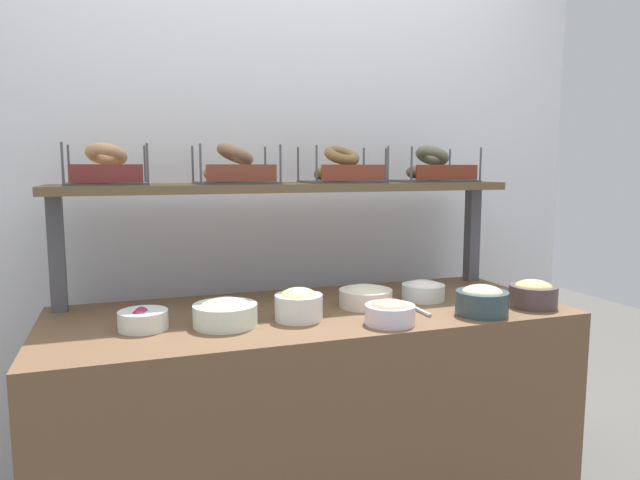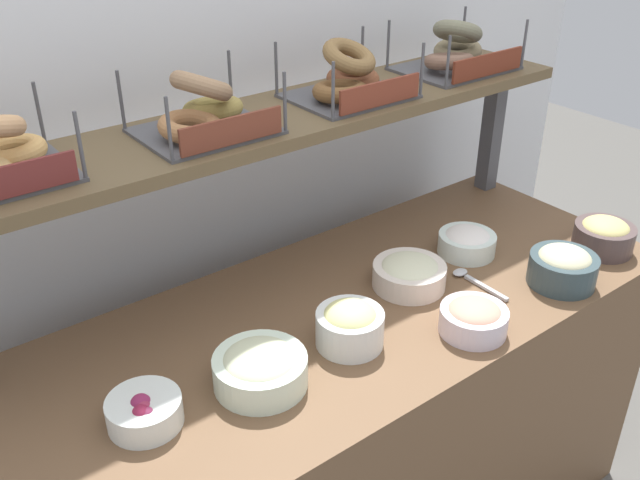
{
  "view_description": "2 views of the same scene",
  "coord_description": "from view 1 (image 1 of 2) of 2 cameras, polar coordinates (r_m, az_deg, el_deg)",
  "views": [
    {
      "loc": [
        -0.6,
        -1.82,
        1.34
      ],
      "look_at": [
        0.06,
        0.1,
        1.08
      ],
      "focal_mm": 31.92,
      "sensor_mm": 36.0,
      "label": 1
    },
    {
      "loc": [
        -0.92,
        -1.08,
        1.84
      ],
      "look_at": [
        -0.01,
        0.1,
        1.01
      ],
      "focal_mm": 39.43,
      "sensor_mm": 36.0,
      "label": 2
    }
  ],
  "objects": [
    {
      "name": "bowl_cream_cheese",
      "position": [
        2.16,
        10.3,
        -4.97
      ],
      "size": [
        0.16,
        0.16,
        0.07
      ],
      "color": "white",
      "rests_on": "deli_counter"
    },
    {
      "name": "bagel_basket_cinnamon_raisin",
      "position": [
        2.23,
        2.18,
        6.95
      ],
      "size": [
        0.3,
        0.24,
        0.15
      ],
      "color": "#4C4C51",
      "rests_on": "upper_shelf"
    },
    {
      "name": "bowl_potato_salad",
      "position": [
        2.03,
        4.59,
        -5.6
      ],
      "size": [
        0.19,
        0.19,
        0.08
      ],
      "color": "silver",
      "rests_on": "deli_counter"
    },
    {
      "name": "serving_spoon_near_plate",
      "position": [
        2.02,
        9.33,
        -6.61
      ],
      "size": [
        0.04,
        0.18,
        0.01
      ],
      "color": "#B7B7BC",
      "rests_on": "deli_counter"
    },
    {
      "name": "bowl_tuna_salad",
      "position": [
        1.98,
        15.93,
        -5.81
      ],
      "size": [
        0.17,
        0.17,
        0.1
      ],
      "color": "#35464A",
      "rests_on": "deli_counter"
    },
    {
      "name": "bagel_basket_sesame",
      "position": [
        2.1,
        -20.61,
        6.49
      ],
      "size": [
        0.27,
        0.26,
        0.15
      ],
      "color": "#4C4C51",
      "rests_on": "upper_shelf"
    },
    {
      "name": "bowl_beet_salad",
      "position": [
        1.82,
        -17.34,
        -7.6
      ],
      "size": [
        0.15,
        0.15,
        0.07
      ],
      "color": "white",
      "rests_on": "deli_counter"
    },
    {
      "name": "deli_counter",
      "position": [
        2.12,
        -0.82,
        -18.21
      ],
      "size": [
        1.76,
        0.7,
        0.85
      ],
      "primitive_type": "cube",
      "color": "brown",
      "rests_on": "ground_plane"
    },
    {
      "name": "back_wall",
      "position": [
        2.45,
        -4.9,
        4.0
      ],
      "size": [
        2.96,
        0.06,
        2.4
      ],
      "primitive_type": "cube",
      "color": "silver",
      "rests_on": "ground_plane"
    },
    {
      "name": "shelf_riser_right",
      "position": [
        2.54,
        15.0,
        0.51
      ],
      "size": [
        0.05,
        0.05,
        0.4
      ],
      "primitive_type": "cube",
      "color": "#4C4C51",
      "rests_on": "deli_counter"
    },
    {
      "name": "bowl_lox_spread",
      "position": [
        1.82,
        7.02,
        -7.18
      ],
      "size": [
        0.16,
        0.16,
        0.08
      ],
      "color": "silver",
      "rests_on": "deli_counter"
    },
    {
      "name": "bagel_basket_poppy",
      "position": [
        2.42,
        11.15,
        6.93
      ],
      "size": [
        0.32,
        0.25,
        0.16
      ],
      "color": "#4C4C51",
      "rests_on": "upper_shelf"
    },
    {
      "name": "upper_shelf",
      "position": [
        2.18,
        -3.1,
        5.32
      ],
      "size": [
        1.72,
        0.32,
        0.03
      ],
      "primitive_type": "cube",
      "color": "brown",
      "rests_on": "shelf_riser_left"
    },
    {
      "name": "bowl_scallion_spread",
      "position": [
        1.8,
        -9.49,
        -7.15
      ],
      "size": [
        0.2,
        0.2,
        0.09
      ],
      "color": "white",
      "rests_on": "deli_counter"
    },
    {
      "name": "bowl_hummus",
      "position": [
        2.15,
        20.6,
        -5.04
      ],
      "size": [
        0.17,
        0.17,
        0.1
      ],
      "color": "#503F3E",
      "rests_on": "deli_counter"
    },
    {
      "name": "bowl_egg_salad",
      "position": [
        1.85,
        -2.15,
        -6.43
      ],
      "size": [
        0.16,
        0.16,
        0.11
      ],
      "color": "white",
      "rests_on": "deli_counter"
    },
    {
      "name": "bagel_basket_everything",
      "position": [
        2.12,
        -8.51,
        6.93
      ],
      "size": [
        0.3,
        0.25,
        0.16
      ],
      "color": "#4C4C51",
      "rests_on": "upper_shelf"
    },
    {
      "name": "shelf_riser_left",
      "position": [
        2.12,
        -24.89,
        -1.24
      ],
      "size": [
        0.05,
        0.05,
        0.4
      ],
      "primitive_type": "cube",
      "color": "#4C4C51",
      "rests_on": "deli_counter"
    }
  ]
}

